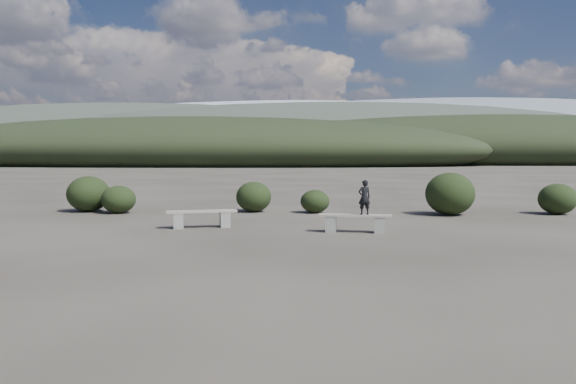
{
  "coord_description": "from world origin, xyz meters",
  "views": [
    {
      "loc": [
        1.27,
        -9.78,
        2.0
      ],
      "look_at": [
        0.32,
        3.5,
        1.1
      ],
      "focal_mm": 35.0,
      "sensor_mm": 36.0,
      "label": 1
    }
  ],
  "objects": [
    {
      "name": "ground",
      "position": [
        0.0,
        0.0,
        0.0
      ],
      "size": [
        1200.0,
        1200.0,
        0.0
      ],
      "primitive_type": "plane",
      "color": "#2E2A24",
      "rests_on": "ground"
    },
    {
      "name": "bench_left",
      "position": [
        -2.15,
        5.16,
        0.29
      ],
      "size": [
        1.93,
        0.93,
        0.47
      ],
      "rotation": [
        0.0,
        0.0,
        0.29
      ],
      "color": "gray",
      "rests_on": "ground"
    },
    {
      "name": "bench_right",
      "position": [
        1.97,
        4.54,
        0.28
      ],
      "size": [
        1.88,
        0.54,
        0.46
      ],
      "rotation": [
        0.0,
        0.0,
        -0.08
      ],
      "color": "gray",
      "rests_on": "ground"
    },
    {
      "name": "seated_person",
      "position": [
        2.2,
        4.53,
        0.91
      ],
      "size": [
        0.37,
        0.29,
        0.88
      ],
      "primitive_type": "imported",
      "rotation": [
        0.0,
        0.0,
        3.41
      ],
      "color": "black",
      "rests_on": "bench_right"
    },
    {
      "name": "shrub_a",
      "position": [
        -5.8,
        8.68,
        0.47
      ],
      "size": [
        1.15,
        1.15,
        0.94
      ],
      "primitive_type": "ellipsoid",
      "color": "black",
      "rests_on": "ground"
    },
    {
      "name": "shrub_b",
      "position": [
        -1.3,
        9.49,
        0.53
      ],
      "size": [
        1.23,
        1.23,
        1.05
      ],
      "primitive_type": "ellipsoid",
      "color": "black",
      "rests_on": "ground"
    },
    {
      "name": "shrub_c",
      "position": [
        0.83,
        9.26,
        0.4
      ],
      "size": [
        0.99,
        0.99,
        0.79
      ],
      "primitive_type": "ellipsoid",
      "color": "black",
      "rests_on": "ground"
    },
    {
      "name": "shrub_d",
      "position": [
        5.27,
        8.91,
        0.7
      ],
      "size": [
        1.6,
        1.6,
        1.4
      ],
      "primitive_type": "ellipsoid",
      "color": "black",
      "rests_on": "ground"
    },
    {
      "name": "shrub_e",
      "position": [
        8.89,
        9.39,
        0.51
      ],
      "size": [
        1.23,
        1.23,
        1.03
      ],
      "primitive_type": "ellipsoid",
      "color": "black",
      "rests_on": "ground"
    },
    {
      "name": "shrub_f",
      "position": [
        -7.07,
        9.17,
        0.62
      ],
      "size": [
        1.47,
        1.47,
        1.24
      ],
      "primitive_type": "ellipsoid",
      "color": "black",
      "rests_on": "ground"
    },
    {
      "name": "mountain_ridges",
      "position": [
        -7.48,
        339.06,
        10.84
      ],
      "size": [
        500.0,
        400.0,
        56.0
      ],
      "color": "black",
      "rests_on": "ground"
    }
  ]
}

